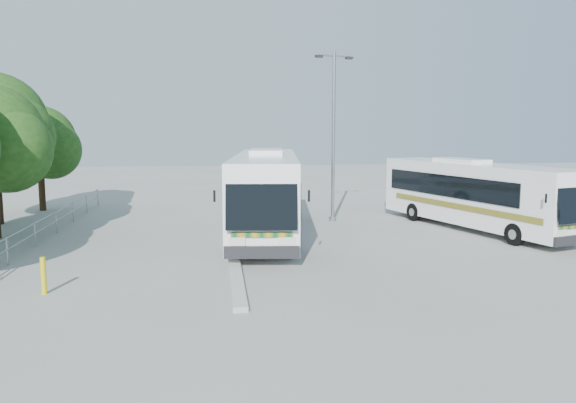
{
  "coord_description": "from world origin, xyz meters",
  "views": [
    {
      "loc": [
        -2.85,
        -19.82,
        4.69
      ],
      "look_at": [
        0.02,
        2.6,
        1.7
      ],
      "focal_mm": 35.0,
      "sensor_mm": 36.0,
      "label": 1
    }
  ],
  "objects": [
    {
      "name": "tree_far_e",
      "position": [
        -12.63,
        13.3,
        3.89
      ],
      "size": [
        4.54,
        4.28,
        5.92
      ],
      "color": "#382314",
      "rests_on": "ground"
    },
    {
      "name": "lamppost",
      "position": [
        2.93,
        7.62,
        4.61
      ],
      "size": [
        2.0,
        0.77,
        8.34
      ],
      "rotation": [
        0.0,
        0.0,
        0.29
      ],
      "color": "#95989E",
      "rests_on": "ground"
    },
    {
      "name": "coach_main",
      "position": [
        -0.7,
        4.59,
        1.92
      ],
      "size": [
        3.95,
        12.83,
        3.5
      ],
      "rotation": [
        0.0,
        0.0,
        -0.11
      ],
      "color": "white",
      "rests_on": "ground"
    },
    {
      "name": "bollard",
      "position": [
        -7.75,
        -3.64,
        0.53
      ],
      "size": [
        0.17,
        0.17,
        1.07
      ],
      "primitive_type": "cylinder",
      "rotation": [
        0.0,
        0.0,
        -0.13
      ],
      "color": "#D4C10C",
      "rests_on": "ground"
    },
    {
      "name": "ground",
      "position": [
        0.0,
        0.0,
        0.0
      ],
      "size": [
        100.0,
        100.0,
        0.0
      ],
      "primitive_type": "plane",
      "color": "#9F9F9A",
      "rests_on": "ground"
    },
    {
      "name": "coach_adjacent",
      "position": [
        8.91,
        4.53,
        1.67
      ],
      "size": [
        5.32,
        11.16,
        3.06
      ],
      "rotation": [
        0.0,
        0.0,
        0.3
      ],
      "color": "white",
      "rests_on": "ground"
    },
    {
      "name": "railing",
      "position": [
        -10.0,
        4.0,
        0.74
      ],
      "size": [
        0.06,
        22.0,
        1.0
      ],
      "color": "gray",
      "rests_on": "ground"
    },
    {
      "name": "kerb_divider",
      "position": [
        -2.3,
        2.0,
        0.07
      ],
      "size": [
        0.4,
        16.0,
        0.15
      ],
      "primitive_type": "cube",
      "color": "#B2B2AD",
      "rests_on": "ground"
    }
  ]
}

